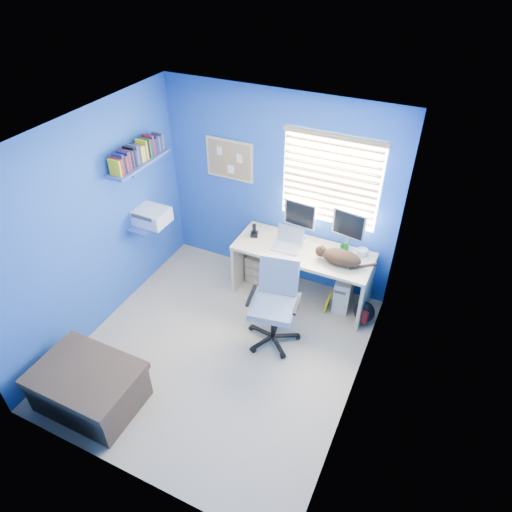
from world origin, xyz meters
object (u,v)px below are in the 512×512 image
at_px(laptop, 287,240).
at_px(tower_pc, 344,290).
at_px(office_chair, 274,313).
at_px(cat, 341,258).
at_px(desk, 302,274).

distance_m(laptop, tower_pc, 0.98).
height_order(laptop, tower_pc, laptop).
height_order(tower_pc, office_chair, office_chair).
height_order(laptop, office_chair, office_chair).
bearing_deg(cat, office_chair, -124.27).
bearing_deg(tower_pc, cat, -114.62).
relative_size(tower_pc, office_chair, 0.44).
xyz_separation_m(desk, cat, (0.48, -0.06, 0.45)).
xyz_separation_m(desk, tower_pc, (0.54, 0.10, -0.14)).
distance_m(cat, office_chair, 1.00).
distance_m(cat, tower_pc, 0.62).
xyz_separation_m(laptop, cat, (0.68, -0.02, -0.03)).
height_order(desk, cat, cat).
distance_m(laptop, cat, 0.68).
xyz_separation_m(desk, office_chair, (-0.03, -0.79, 0.01)).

